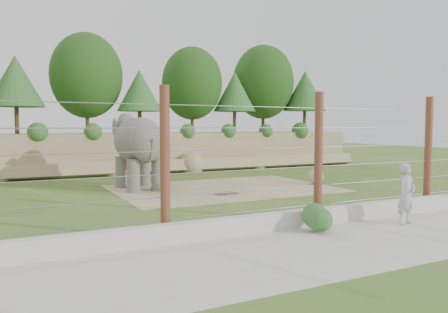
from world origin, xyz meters
name	(u,v)px	position (x,y,z in m)	size (l,w,h in m)	color
ground	(246,199)	(0.00, 0.00, 0.00)	(90.00, 90.00, 0.00)	#3C6523
back_embankment	(159,111)	(0.59, 12.68, 3.97)	(30.00, 5.52, 8.77)	#927F5C
dirt_patch	(224,188)	(0.50, 3.00, 0.01)	(10.00, 7.00, 0.02)	#91855D
drain_grate	(225,193)	(-0.20, 1.47, 0.04)	(1.00, 0.60, 0.03)	#262628
elephant	(139,152)	(-3.10, 4.66, 1.75)	(1.86, 4.33, 3.51)	#67605C
stone_ball	(316,177)	(5.26, 2.16, 0.41)	(0.78, 0.78, 0.78)	gray
retaining_wall	(328,215)	(0.00, -5.00, 0.25)	(26.00, 0.35, 0.50)	beige
walkway	(379,238)	(0.00, -7.00, 0.01)	(26.00, 4.00, 0.01)	beige
barrier_fence	(318,157)	(0.00, -4.50, 2.00)	(20.26, 0.26, 4.00)	#5D2419
walkway_shrub	(319,219)	(-1.00, -5.80, 0.39)	(0.76, 0.76, 0.76)	#235020
zookeeper	(407,194)	(1.96, -6.19, 0.93)	(0.67, 0.44, 1.84)	silver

